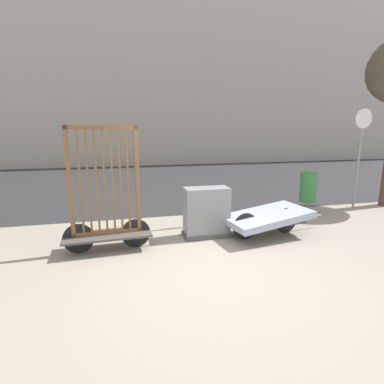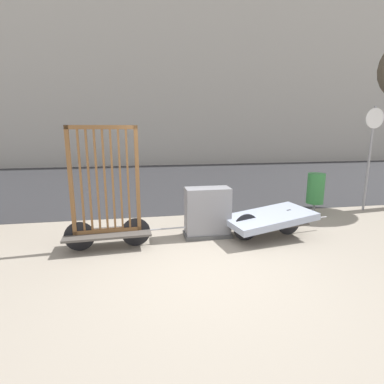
{
  "view_description": "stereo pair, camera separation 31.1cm",
  "coord_description": "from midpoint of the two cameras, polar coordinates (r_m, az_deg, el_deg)",
  "views": [
    {
      "loc": [
        -1.29,
        -4.19,
        2.22
      ],
      "look_at": [
        0.0,
        1.23,
        1.02
      ],
      "focal_mm": 28.0,
      "sensor_mm": 36.0,
      "label": 1
    },
    {
      "loc": [
        -0.99,
        -4.26,
        2.22
      ],
      "look_at": [
        0.0,
        1.23,
        1.02
      ],
      "focal_mm": 28.0,
      "sensor_mm": 36.0,
      "label": 2
    }
  ],
  "objects": [
    {
      "name": "ground_plane",
      "position": [
        4.91,
        4.51,
        -14.78
      ],
      "size": [
        60.0,
        60.0,
        0.0
      ],
      "primitive_type": "plane",
      "color": "gray"
    },
    {
      "name": "road_strip",
      "position": [
        12.92,
        -4.98,
        2.22
      ],
      "size": [
        56.0,
        10.69,
        0.01
      ],
      "color": "#2D2D30",
      "rests_on": "ground_plane"
    },
    {
      "name": "building_facade",
      "position": [
        20.37,
        -7.37,
        22.18
      ],
      "size": [
        48.0,
        4.0,
        11.61
      ],
      "color": "#B2ADA3",
      "rests_on": "ground_plane"
    },
    {
      "name": "bike_cart_with_bedframe",
      "position": [
        5.67,
        -14.38,
        -3.15
      ],
      "size": [
        2.28,
        0.7,
        2.26
      ],
      "rotation": [
        0.0,
        0.0,
        0.05
      ],
      "color": "#4C4742",
      "rests_on": "ground_plane"
    },
    {
      "name": "bike_cart_with_mattress",
      "position": [
        6.37,
        15.77,
        -4.97
      ],
      "size": [
        2.39,
        1.27,
        0.57
      ],
      "rotation": [
        0.0,
        0.0,
        0.16
      ],
      "color": "#4C4742",
      "rests_on": "ground_plane"
    },
    {
      "name": "utility_cabinet",
      "position": [
        6.19,
        4.41,
        -4.27
      ],
      "size": [
        0.97,
        0.49,
        1.03
      ],
      "color": "#4C4C4C",
      "rests_on": "ground_plane"
    },
    {
      "name": "trash_bin",
      "position": [
        8.57,
        23.46,
        0.6
      ],
      "size": [
        0.44,
        0.44,
        1.06
      ],
      "color": "gray",
      "rests_on": "ground_plane"
    },
    {
      "name": "sign_post",
      "position": [
        9.35,
        31.77,
        7.54
      ],
      "size": [
        0.52,
        0.06,
        2.77
      ],
      "color": "gray",
      "rests_on": "ground_plane"
    }
  ]
}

